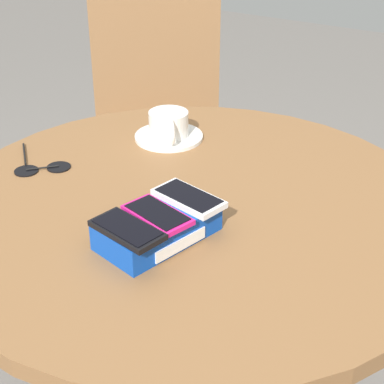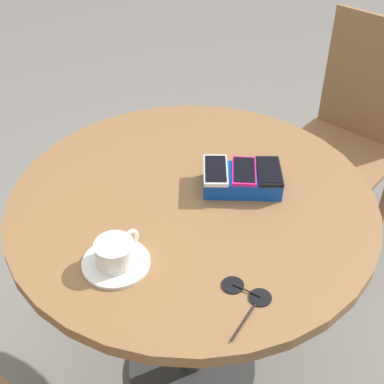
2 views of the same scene
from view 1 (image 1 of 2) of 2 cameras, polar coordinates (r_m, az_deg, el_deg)
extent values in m
cylinder|color=#2D2D2D|center=(1.39, 0.00, -14.34)|extent=(0.07, 0.07, 0.69)
cylinder|color=brown|center=(1.17, 0.00, -1.49)|extent=(0.92, 0.92, 0.03)
cube|color=#0F42AD|center=(1.05, -3.07, -3.15)|extent=(0.22, 0.15, 0.05)
cube|color=white|center=(1.02, -1.00, -4.71)|extent=(0.10, 0.03, 0.02)
cube|color=black|center=(1.00, -5.92, -3.33)|extent=(0.09, 0.13, 0.01)
cube|color=black|center=(0.99, -5.93, -3.07)|extent=(0.08, 0.12, 0.00)
cube|color=#D11975|center=(1.03, -3.10, -2.05)|extent=(0.09, 0.13, 0.01)
cube|color=black|center=(1.03, -3.11, -1.82)|extent=(0.08, 0.12, 0.00)
cube|color=silver|center=(1.07, -0.30, -0.57)|extent=(0.09, 0.13, 0.01)
cube|color=black|center=(1.07, -0.30, -0.30)|extent=(0.08, 0.12, 0.00)
cylinder|color=silver|center=(1.41, -2.07, 4.93)|extent=(0.15, 0.15, 0.01)
cylinder|color=silver|center=(1.39, -2.09, 6.09)|extent=(0.09, 0.09, 0.05)
cylinder|color=brown|center=(1.39, -2.11, 6.88)|extent=(0.08, 0.08, 0.00)
torus|color=silver|center=(1.35, -1.83, 5.32)|extent=(0.05, 0.04, 0.06)
cylinder|color=black|center=(1.31, -11.76, 2.18)|extent=(0.05, 0.05, 0.00)
cylinder|color=black|center=(1.31, -14.51, 1.82)|extent=(0.05, 0.05, 0.00)
cylinder|color=black|center=(1.31, -13.15, 2.12)|extent=(0.05, 0.05, 0.00)
cylinder|color=black|center=(1.37, -14.67, 3.31)|extent=(0.07, 0.07, 0.00)
cube|color=brown|center=(1.96, -2.57, 1.90)|extent=(0.59, 0.59, 0.02)
cube|color=brown|center=(2.05, -3.18, 10.71)|extent=(0.25, 0.33, 0.48)
cylinder|color=brown|center=(1.91, -7.61, -6.80)|extent=(0.04, 0.04, 0.41)
cylinder|color=brown|center=(1.94, 3.60, -6.06)|extent=(0.04, 0.04, 0.41)
cylinder|color=brown|center=(2.23, -7.65, -1.11)|extent=(0.04, 0.04, 0.41)
cylinder|color=brown|center=(2.25, 1.94, -0.54)|extent=(0.04, 0.04, 0.41)
camera|label=2|loc=(1.88, -28.89, 34.68)|focal=50.00mm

